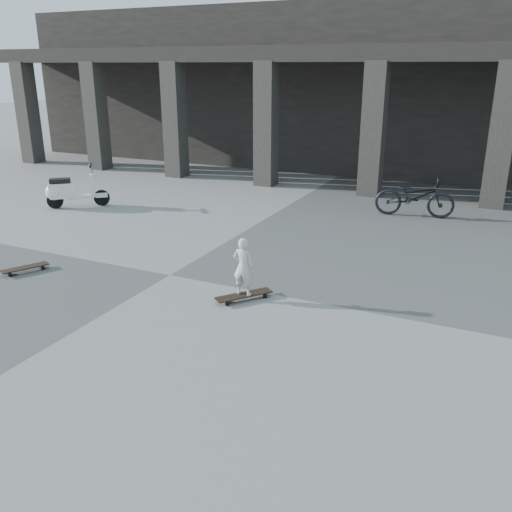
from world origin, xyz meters
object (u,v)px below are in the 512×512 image
at_px(skateboard_spare, 25,268).
at_px(child, 244,267).
at_px(longboard, 244,295).
at_px(bicycle, 415,197).
at_px(scooter, 67,191).

height_order(skateboard_spare, child, child).
distance_m(longboard, child, 0.54).
height_order(skateboard_spare, bicycle, bicycle).
distance_m(longboard, bicycle, 7.13).
relative_size(longboard, bicycle, 0.46).
relative_size(scooter, bicycle, 0.69).
distance_m(longboard, skateboard_spare, 4.55).
height_order(skateboard_spare, scooter, scooter).
bearing_deg(skateboard_spare, longboard, -54.97).
height_order(longboard, bicycle, bicycle).
distance_m(scooter, bicycle, 9.69).
bearing_deg(bicycle, skateboard_spare, 132.06).
xyz_separation_m(skateboard_spare, scooter, (-2.95, 4.30, 0.40)).
distance_m(child, bicycle, 7.11).
height_order(longboard, skateboard_spare, skateboard_spare).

